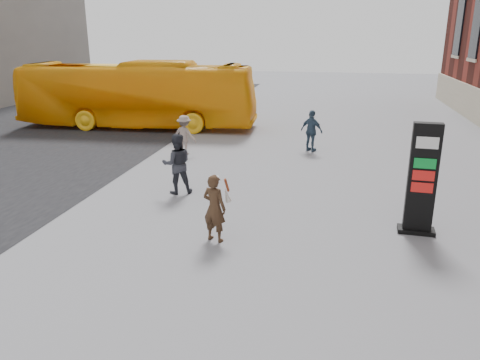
% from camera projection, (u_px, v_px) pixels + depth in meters
% --- Properties ---
extents(ground, '(100.00, 100.00, 0.00)m').
position_uv_depth(ground, '(236.00, 250.00, 10.47)').
color(ground, '#9E9EA3').
extents(info_pylon, '(0.89, 0.49, 2.69)m').
position_uv_depth(info_pylon, '(422.00, 180.00, 10.97)').
color(info_pylon, black).
rests_on(info_pylon, ground).
extents(woman, '(0.73, 0.70, 1.61)m').
position_uv_depth(woman, '(215.00, 207.00, 10.70)').
color(woman, '#321F13').
rests_on(woman, ground).
extents(bus, '(12.02, 3.51, 3.31)m').
position_uv_depth(bus, '(138.00, 95.00, 23.54)').
color(bus, '#F8AD10').
rests_on(bus, road).
extents(pedestrian_a, '(1.08, 0.99, 1.81)m').
position_uv_depth(pedestrian_a, '(177.00, 164.00, 13.92)').
color(pedestrian_a, '#2D2F36').
rests_on(pedestrian_a, ground).
extents(pedestrian_b, '(1.12, 0.81, 1.56)m').
position_uv_depth(pedestrian_b, '(184.00, 135.00, 18.46)').
color(pedestrian_b, gray).
rests_on(pedestrian_b, ground).
extents(pedestrian_c, '(1.06, 0.83, 1.68)m').
position_uv_depth(pedestrian_c, '(312.00, 131.00, 18.91)').
color(pedestrian_c, '#344A5F').
rests_on(pedestrian_c, ground).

